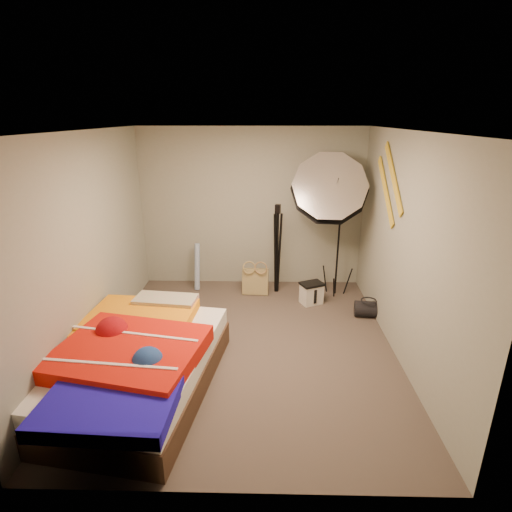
{
  "coord_description": "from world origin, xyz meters",
  "views": [
    {
      "loc": [
        0.21,
        -4.2,
        2.64
      ],
      "look_at": [
        0.1,
        0.6,
        0.95
      ],
      "focal_mm": 28.0,
      "sensor_mm": 36.0,
      "label": 1
    }
  ],
  "objects_px": {
    "duffel_bag": "(368,309)",
    "bed": "(134,363)",
    "photo_umbrella": "(329,190)",
    "tote_bag": "(255,281)",
    "camera_case": "(311,294)",
    "camera_tripod": "(277,243)",
    "wrapping_roll": "(197,267)"
  },
  "relations": [
    {
      "from": "duffel_bag",
      "to": "bed",
      "type": "relative_size",
      "value": 0.15
    },
    {
      "from": "duffel_bag",
      "to": "photo_umbrella",
      "type": "bearing_deg",
      "value": 136.38
    },
    {
      "from": "bed",
      "to": "photo_umbrella",
      "type": "xyz_separation_m",
      "value": [
        2.21,
        2.26,
        1.34
      ]
    },
    {
      "from": "tote_bag",
      "to": "camera_case",
      "type": "distance_m",
      "value": 0.9
    },
    {
      "from": "duffel_bag",
      "to": "camera_tripod",
      "type": "xyz_separation_m",
      "value": [
        -1.25,
        0.82,
        0.69
      ]
    },
    {
      "from": "wrapping_roll",
      "to": "camera_case",
      "type": "height_order",
      "value": "wrapping_roll"
    },
    {
      "from": "photo_umbrella",
      "to": "camera_tripod",
      "type": "relative_size",
      "value": 1.64
    },
    {
      "from": "duffel_bag",
      "to": "camera_tripod",
      "type": "distance_m",
      "value": 1.65
    },
    {
      "from": "tote_bag",
      "to": "bed",
      "type": "xyz_separation_m",
      "value": [
        -1.16,
        -2.35,
        0.11
      ]
    },
    {
      "from": "tote_bag",
      "to": "bed",
      "type": "bearing_deg",
      "value": -112.78
    },
    {
      "from": "tote_bag",
      "to": "photo_umbrella",
      "type": "relative_size",
      "value": 0.18
    },
    {
      "from": "tote_bag",
      "to": "camera_case",
      "type": "relative_size",
      "value": 1.35
    },
    {
      "from": "camera_case",
      "to": "photo_umbrella",
      "type": "xyz_separation_m",
      "value": [
        0.21,
        0.25,
        1.5
      ]
    },
    {
      "from": "duffel_bag",
      "to": "wrapping_roll",
      "type": "bearing_deg",
      "value": 167.14
    },
    {
      "from": "camera_case",
      "to": "photo_umbrella",
      "type": "height_order",
      "value": "photo_umbrella"
    },
    {
      "from": "wrapping_roll",
      "to": "bed",
      "type": "distance_m",
      "value": 2.53
    },
    {
      "from": "camera_case",
      "to": "duffel_bag",
      "type": "bearing_deg",
      "value": -52.79
    },
    {
      "from": "camera_case",
      "to": "bed",
      "type": "height_order",
      "value": "bed"
    },
    {
      "from": "tote_bag",
      "to": "photo_umbrella",
      "type": "distance_m",
      "value": 1.79
    },
    {
      "from": "wrapping_roll",
      "to": "camera_tripod",
      "type": "relative_size",
      "value": 0.53
    },
    {
      "from": "tote_bag",
      "to": "camera_tripod",
      "type": "xyz_separation_m",
      "value": [
        0.33,
        0.09,
        0.6
      ]
    },
    {
      "from": "bed",
      "to": "photo_umbrella",
      "type": "height_order",
      "value": "photo_umbrella"
    },
    {
      "from": "tote_bag",
      "to": "wrapping_roll",
      "type": "bearing_deg",
      "value": 172.74
    },
    {
      "from": "wrapping_roll",
      "to": "bed",
      "type": "relative_size",
      "value": 0.31
    },
    {
      "from": "duffel_bag",
      "to": "camera_tripod",
      "type": "height_order",
      "value": "camera_tripod"
    },
    {
      "from": "duffel_bag",
      "to": "tote_bag",
      "type": "bearing_deg",
      "value": 162.24
    },
    {
      "from": "camera_case",
      "to": "bed",
      "type": "distance_m",
      "value": 2.84
    },
    {
      "from": "tote_bag",
      "to": "duffel_bag",
      "type": "bearing_deg",
      "value": -21.18
    },
    {
      "from": "duffel_bag",
      "to": "photo_umbrella",
      "type": "distance_m",
      "value": 1.75
    },
    {
      "from": "wrapping_roll",
      "to": "duffel_bag",
      "type": "height_order",
      "value": "wrapping_roll"
    },
    {
      "from": "wrapping_roll",
      "to": "camera_tripod",
      "type": "height_order",
      "value": "camera_tripod"
    },
    {
      "from": "camera_case",
      "to": "photo_umbrella",
      "type": "relative_size",
      "value": 0.13
    }
  ]
}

